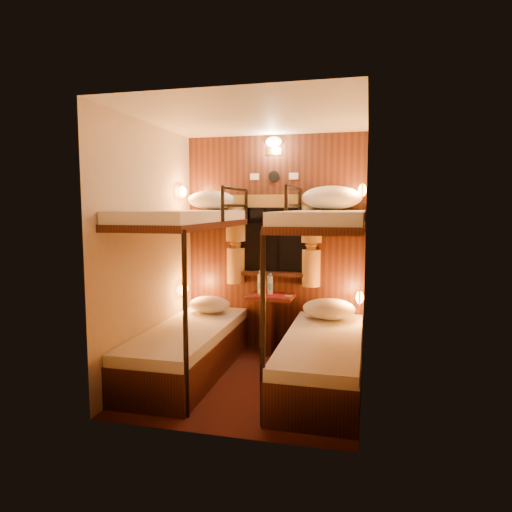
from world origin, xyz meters
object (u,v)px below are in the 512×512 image
(bottle_left, at_px, (261,284))
(bottle_right, at_px, (270,285))
(table, at_px, (270,316))
(bunk_left, at_px, (188,317))
(bunk_right, at_px, (323,325))

(bottle_left, xyz_separation_m, bottle_right, (0.10, 0.01, -0.01))
(bottle_right, bearing_deg, table, -72.96)
(bunk_left, xyz_separation_m, bottle_left, (0.53, 0.83, 0.20))
(bottle_left, distance_m, bottle_right, 0.10)
(table, xyz_separation_m, bottle_right, (-0.02, 0.06, 0.34))
(bunk_right, bearing_deg, bunk_left, 180.00)
(bottle_left, height_order, bottle_right, bottle_left)
(bunk_left, relative_size, bunk_right, 1.00)
(bunk_right, xyz_separation_m, table, (-0.65, 0.78, -0.14))
(bunk_left, height_order, bunk_right, same)
(bunk_right, height_order, table, bunk_right)
(bunk_left, relative_size, bottle_left, 7.27)
(table, bearing_deg, bottle_right, 107.04)
(bunk_right, distance_m, bottle_right, 1.09)
(table, relative_size, bottle_right, 2.76)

